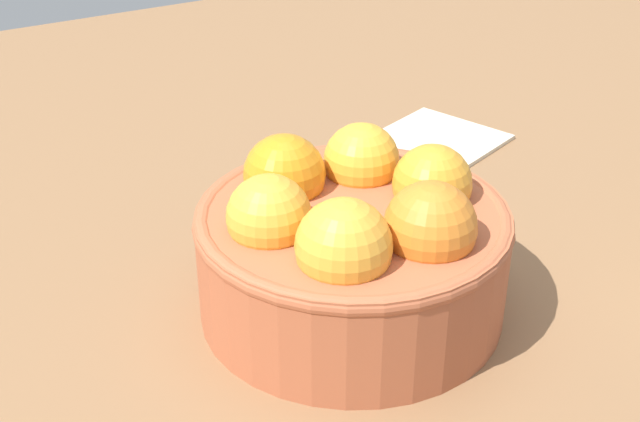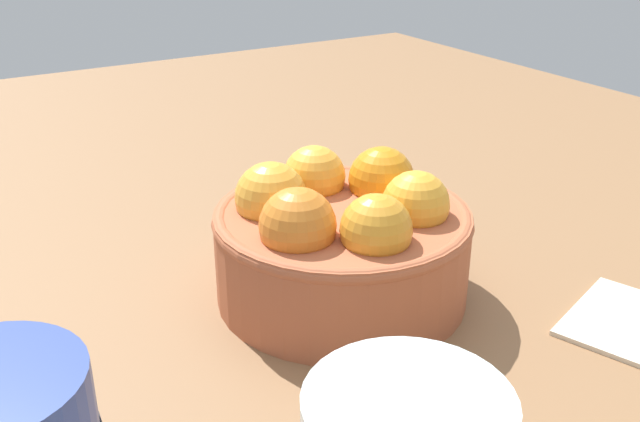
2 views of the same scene
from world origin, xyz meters
The scene contains 2 objects.
ground_plane centered at (0.00, 0.00, -1.92)cm, with size 143.98×115.68×3.84cm, color brown.
terracotta_bowl centered at (-0.02, -0.04, 4.01)cm, with size 16.06×16.06×8.82cm.
Camera 2 is at (34.01, -22.15, 24.12)cm, focal length 40.74 mm.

